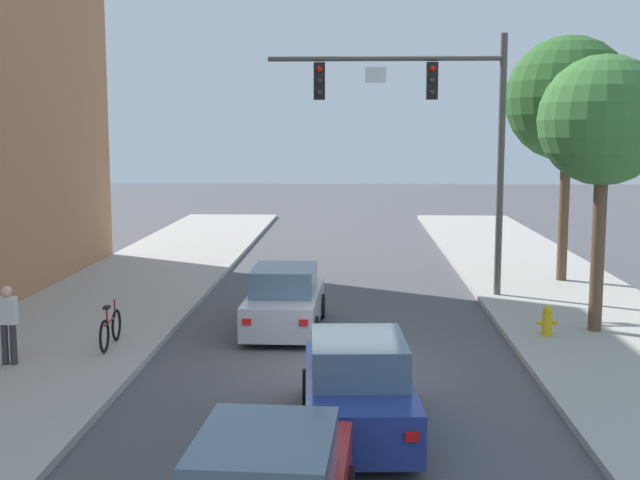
% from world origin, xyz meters
% --- Properties ---
extents(ground_plane, '(120.00, 120.00, 0.00)m').
position_xyz_m(ground_plane, '(0.00, 0.00, 0.00)').
color(ground_plane, '#4C4C51').
extents(sidewalk_left, '(5.00, 60.00, 0.15)m').
position_xyz_m(sidewalk_left, '(-6.50, 0.00, 0.07)').
color(sidewalk_left, '#A8A59E').
rests_on(sidewalk_left, ground).
extents(traffic_signal_mast, '(6.80, 0.38, 7.50)m').
position_xyz_m(traffic_signal_mast, '(2.67, 7.31, 5.35)').
color(traffic_signal_mast, '#514C47').
rests_on(traffic_signal_mast, sidewalk_right).
extents(car_lead_silver, '(1.90, 4.27, 1.60)m').
position_xyz_m(car_lead_silver, '(-1.32, 3.37, 0.72)').
color(car_lead_silver, '#B7B7BC').
rests_on(car_lead_silver, ground).
extents(car_following_blue, '(2.01, 4.32, 1.60)m').
position_xyz_m(car_following_blue, '(0.46, -3.48, 0.72)').
color(car_following_blue, navy).
rests_on(car_following_blue, ground).
extents(pedestrian_sidewalk_left_walker, '(0.36, 0.22, 1.64)m').
position_xyz_m(pedestrian_sidewalk_left_walker, '(-6.68, -0.43, 1.06)').
color(pedestrian_sidewalk_left_walker, '#333338').
rests_on(pedestrian_sidewalk_left_walker, sidewalk_left).
extents(bicycle_leaning, '(0.14, 1.77, 0.98)m').
position_xyz_m(bicycle_leaning, '(-5.02, 1.07, 0.54)').
color(bicycle_leaning, black).
rests_on(bicycle_leaning, sidewalk_left).
extents(fire_hydrant, '(0.48, 0.24, 0.72)m').
position_xyz_m(fire_hydrant, '(4.93, 2.45, 0.51)').
color(fire_hydrant, gold).
rests_on(fire_hydrant, sidewalk_right).
extents(street_tree_nearest, '(3.05, 3.05, 6.54)m').
position_xyz_m(street_tree_nearest, '(6.19, 3.02, 5.12)').
color(street_tree_nearest, brown).
rests_on(street_tree_nearest, sidewalk_right).
extents(street_tree_second, '(3.91, 3.91, 7.72)m').
position_xyz_m(street_tree_second, '(7.07, 9.77, 5.89)').
color(street_tree_second, brown).
rests_on(street_tree_second, sidewalk_right).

